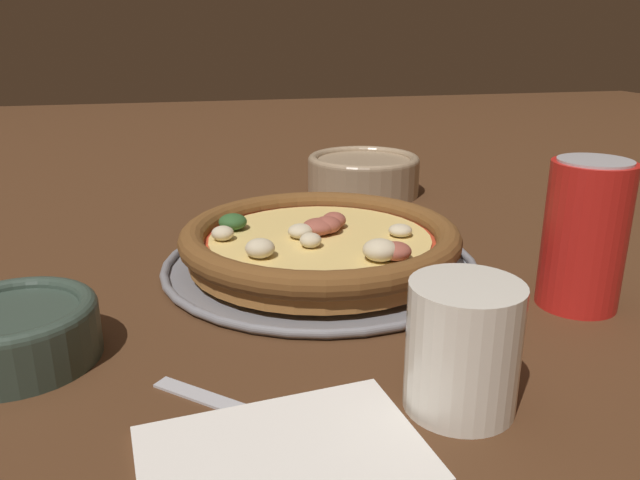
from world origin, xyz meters
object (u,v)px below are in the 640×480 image
beverage_can (585,235)px  drinking_cup (463,347)px  bowl_near (363,173)px  pizza (320,241)px  bowl_far (16,330)px  napkin (283,451)px  pizza_tray (320,264)px  fork (278,422)px

beverage_can → drinking_cup: bearing=-144.3°
bowl_near → beverage_can: (0.07, -0.40, 0.03)m
pizza → bowl_far: (-0.25, -0.12, -0.00)m
bowl_far → beverage_can: (0.44, -0.01, 0.04)m
napkin → bowl_far: bearing=137.9°
pizza_tray → napkin: (-0.08, -0.27, -0.00)m
bowl_near → napkin: bearing=-111.2°
pizza → bowl_near: size_ratio=1.73×
pizza → drinking_cup: bearing=-82.9°
pizza_tray → bowl_near: bowl_near is taller
napkin → drinking_cup: bearing=12.0°
drinking_cup → fork: (-0.11, 0.01, -0.04)m
napkin → beverage_can: size_ratio=1.33×
pizza → fork: bearing=-108.7°
pizza → napkin: 0.28m
bowl_near → napkin: 0.58m
pizza → beverage_can: bearing=-34.0°
pizza_tray → bowl_near: bearing=65.0°
beverage_can → fork: bearing=-158.0°
bowl_near → napkin: (-0.21, -0.54, -0.03)m
bowl_near → fork: (-0.21, -0.51, -0.03)m
pizza_tray → fork: pizza_tray is taller
pizza → beverage_can: 0.23m
bowl_near → beverage_can: size_ratio=1.25×
drinking_cup → napkin: (-0.11, -0.02, -0.04)m
bowl_far → pizza_tray: bearing=26.7°
drinking_cup → napkin: 0.12m
bowl_near → bowl_far: 0.54m
pizza → bowl_far: pizza is taller
bowl_near → bowl_far: size_ratio=1.38×
pizza → bowl_near: bearing=65.0°
bowl_far → drinking_cup: bearing=-23.9°
bowl_far → fork: bearing=-35.4°
pizza_tray → beverage_can: 0.24m
bowl_far → drinking_cup: (0.28, -0.12, 0.02)m
pizza → napkin: size_ratio=1.63×
bowl_far → pizza: bearing=26.6°
bowl_near → pizza_tray: bearing=-115.0°
bowl_near → bowl_far: bowl_near is taller
drinking_cup → fork: size_ratio=0.61×
napkin → bowl_near: bearing=68.8°
napkin → fork: size_ratio=1.24×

